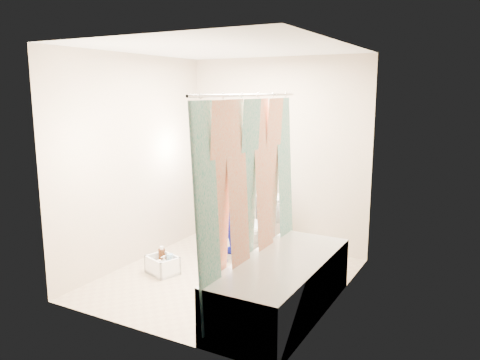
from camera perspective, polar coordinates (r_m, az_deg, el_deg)
The scene contains 14 objects.
floor at distance 5.14m, azimuth -1.82°, elevation -11.93°, with size 2.60×2.60×0.00m, color tan.
ceiling at distance 4.76m, azimuth -2.00°, elevation 15.77°, with size 2.40×2.60×0.02m, color silver.
wall_back at distance 5.95m, azimuth 4.51°, elevation 3.17°, with size 2.40×0.02×2.40m, color #BCA690.
wall_front at distance 3.77m, azimuth -12.05°, elevation -1.47°, with size 2.40×0.02×2.40m, color #BCA690.
wall_left at distance 5.51m, azimuth -12.70°, elevation 2.33°, with size 0.02×2.60×2.40m, color #BCA690.
wall_right at distance 4.33m, azimuth 11.88°, elevation 0.11°, with size 0.02×2.60×2.40m, color #BCA690.
bathtub at distance 4.33m, azimuth 5.15°, elevation -12.61°, with size 0.70×1.75×0.50m.
curtain_rod at distance 4.12m, azimuth 1.28°, elevation 10.30°, with size 0.02×0.02×1.90m, color silver.
shower_curtain at distance 4.23m, azimuth 1.23°, elevation -2.40°, with size 0.06×1.75×1.80m, color silver.
toilet at distance 5.60m, azimuth 2.18°, elevation -5.94°, with size 0.42×0.73×0.75m, color white.
tank_lid at distance 5.49m, azimuth 1.42°, elevation -5.57°, with size 0.46×0.20×0.03m, color white.
tank_internals at distance 5.69m, azimuth 3.07°, elevation -1.90°, with size 0.18×0.07×0.24m.
plumber at distance 5.52m, azimuth -1.95°, elevation -1.30°, with size 0.61×0.40×1.66m, color #0E1690.
cleaning_caddy at distance 5.30m, azimuth -9.37°, elevation -10.29°, with size 0.40×0.36×0.25m.
Camera 1 is at (2.43, -4.08, 1.98)m, focal length 35.00 mm.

